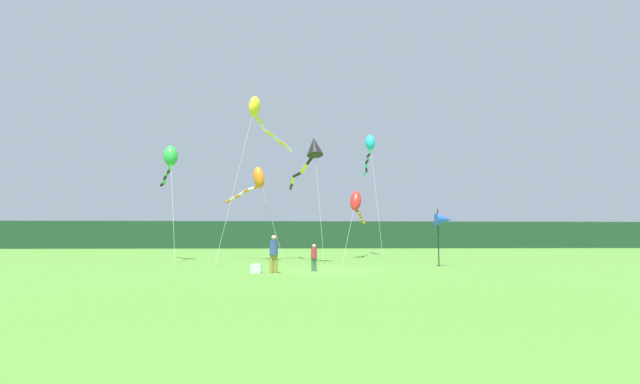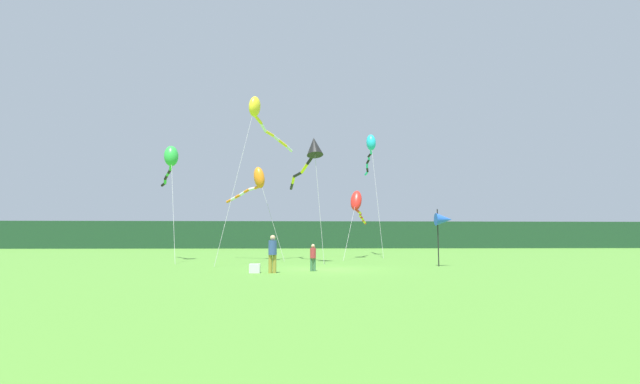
{
  "view_description": "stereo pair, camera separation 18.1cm",
  "coord_description": "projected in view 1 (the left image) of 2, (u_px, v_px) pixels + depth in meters",
  "views": [
    {
      "loc": [
        -1.47,
        -22.11,
        1.56
      ],
      "look_at": [
        0.0,
        6.0,
        4.48
      ],
      "focal_mm": 24.79,
      "sensor_mm": 36.0,
      "label": 1
    },
    {
      "loc": [
        -1.29,
        -22.12,
        1.56
      ],
      "look_at": [
        0.0,
        6.0,
        4.48
      ],
      "focal_mm": 24.79,
      "sensor_mm": 36.0,
      "label": 2
    }
  ],
  "objects": [
    {
      "name": "distant_treeline",
      "position": [
        307.0,
        235.0,
        66.78
      ],
      "size": [
        108.0,
        3.95,
        3.99
      ],
      "primitive_type": "cube",
      "color": "#1E4228",
      "rests_on": "ground"
    },
    {
      "name": "cooler_box",
      "position": [
        256.0,
        268.0,
        19.64
      ],
      "size": [
        0.47,
        0.43,
        0.4
      ],
      "primitive_type": "cube",
      "color": "silver",
      "rests_on": "ground"
    },
    {
      "name": "kite_red",
      "position": [
        356.0,
        203.0,
        34.89
      ],
      "size": [
        2.85,
        8.19,
        5.44
      ],
      "color": "#B2B2B2",
      "rests_on": "ground"
    },
    {
      "name": "kite_black",
      "position": [
        312.0,
        151.0,
        28.76
      ],
      "size": [
        2.4,
        7.87,
        8.13
      ],
      "color": "#B2B2B2",
      "rests_on": "ground"
    },
    {
      "name": "ground_plane",
      "position": [
        326.0,
        269.0,
        21.88
      ],
      "size": [
        120.0,
        120.0,
        0.0
      ],
      "primitive_type": "plane",
      "color": "#4C842D"
    },
    {
      "name": "person_child",
      "position": [
        314.0,
        256.0,
        20.73
      ],
      "size": [
        0.28,
        0.28,
        1.26
      ],
      "color": "#3F724C",
      "rests_on": "ground"
    },
    {
      "name": "person_adult",
      "position": [
        274.0,
        252.0,
        19.62
      ],
      "size": [
        0.37,
        0.37,
        1.68
      ],
      "color": "olive",
      "rests_on": "ground"
    },
    {
      "name": "kite_orange",
      "position": [
        256.0,
        180.0,
        31.72
      ],
      "size": [
        4.68,
        4.49,
        6.73
      ],
      "color": "#B2B2B2",
      "rests_on": "ground"
    },
    {
      "name": "kite_green",
      "position": [
        170.0,
        158.0,
        30.93
      ],
      "size": [
        3.45,
        7.86,
        8.12
      ],
      "color": "#B2B2B2",
      "rests_on": "ground"
    },
    {
      "name": "kite_yellow",
      "position": [
        259.0,
        113.0,
        29.13
      ],
      "size": [
        4.05,
        9.12,
        10.85
      ],
      "color": "#B2B2B2",
      "rests_on": "ground"
    },
    {
      "name": "banner_flag_pole",
      "position": [
        444.0,
        220.0,
        24.43
      ],
      "size": [
        0.9,
        0.7,
        3.13
      ],
      "color": "black",
      "rests_on": "ground"
    },
    {
      "name": "kite_cyan",
      "position": [
        370.0,
        146.0,
        40.07
      ],
      "size": [
        1.0,
        10.88,
        10.93
      ],
      "color": "#B2B2B2",
      "rests_on": "ground"
    }
  ]
}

